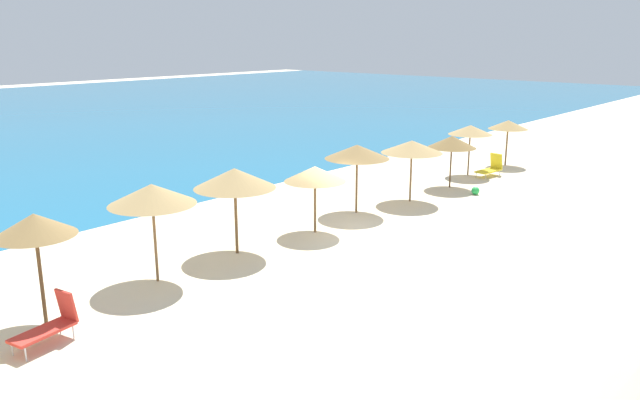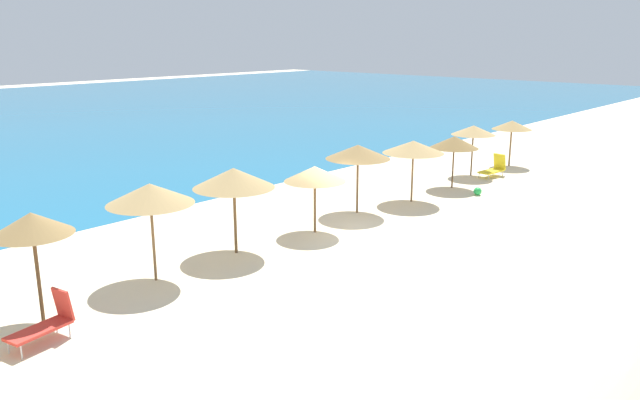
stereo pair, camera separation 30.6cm
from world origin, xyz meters
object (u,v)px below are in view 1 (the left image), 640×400
(beach_ball, at_px, (475,191))
(beach_umbrella_2, at_px, (35,225))
(beach_umbrella_7, at_px, (412,147))
(lounge_chair_0, at_px, (491,168))
(lounge_chair_1, at_px, (50,324))
(beach_umbrella_4, at_px, (235,178))
(beach_umbrella_8, at_px, (452,142))
(beach_umbrella_5, at_px, (315,174))
(beach_umbrella_10, at_px, (508,125))
(beach_umbrella_3, at_px, (152,194))
(beach_umbrella_6, at_px, (357,152))
(beach_umbrella_9, at_px, (470,130))

(beach_ball, bearing_deg, beach_umbrella_2, 174.20)
(beach_umbrella_7, distance_m, lounge_chair_0, 7.16)
(lounge_chair_1, bearing_deg, beach_umbrella_4, -88.24)
(beach_umbrella_2, height_order, beach_umbrella_8, beach_umbrella_2)
(beach_umbrella_2, bearing_deg, beach_umbrella_5, -0.89)
(beach_umbrella_2, relative_size, beach_umbrella_10, 1.14)
(beach_umbrella_3, relative_size, beach_umbrella_10, 1.17)
(beach_umbrella_6, relative_size, beach_umbrella_7, 1.05)
(beach_umbrella_5, relative_size, lounge_chair_1, 1.54)
(beach_umbrella_5, xyz_separation_m, beach_ball, (8.80, -1.74, -1.96))
(beach_umbrella_3, xyz_separation_m, lounge_chair_1, (-3.82, -1.36, -2.08))
(beach_umbrella_5, bearing_deg, beach_umbrella_2, 179.11)
(beach_umbrella_3, relative_size, beach_umbrella_4, 1.02)
(beach_umbrella_10, bearing_deg, beach_umbrella_3, 179.40)
(beach_umbrella_2, xyz_separation_m, lounge_chair_0, (22.66, -0.64, -2.09))
(beach_umbrella_2, relative_size, beach_umbrella_8, 1.16)
(beach_umbrella_2, distance_m, beach_umbrella_6, 12.88)
(beach_umbrella_6, relative_size, beach_ball, 7.65)
(beach_umbrella_3, relative_size, beach_umbrella_7, 1.10)
(beach_umbrella_9, bearing_deg, beach_umbrella_2, -179.16)
(beach_umbrella_9, bearing_deg, beach_umbrella_3, -179.65)
(beach_umbrella_4, height_order, beach_umbrella_6, beach_umbrella_4)
(beach_ball, bearing_deg, beach_umbrella_9, 32.64)
(beach_umbrella_3, bearing_deg, beach_umbrella_9, 0.35)
(beach_umbrella_6, height_order, lounge_chair_1, beach_umbrella_6)
(beach_umbrella_6, height_order, beach_umbrella_7, beach_umbrella_6)
(beach_umbrella_7, height_order, beach_umbrella_10, beach_umbrella_7)
(beach_umbrella_5, xyz_separation_m, beach_umbrella_7, (5.92, -0.17, 0.21))
(beach_umbrella_3, height_order, beach_umbrella_10, beach_umbrella_3)
(lounge_chair_0, distance_m, beach_ball, 4.21)
(beach_umbrella_5, bearing_deg, lounge_chair_1, -174.47)
(lounge_chair_0, bearing_deg, beach_umbrella_6, 90.33)
(beach_umbrella_2, distance_m, lounge_chair_1, 2.36)
(beach_umbrella_3, bearing_deg, lounge_chair_0, -2.52)
(beach_umbrella_4, bearing_deg, beach_umbrella_8, -2.74)
(beach_umbrella_2, height_order, lounge_chair_1, beach_umbrella_2)
(beach_umbrella_4, relative_size, beach_ball, 7.87)
(lounge_chair_1, bearing_deg, beach_umbrella_7, -97.01)
(beach_umbrella_3, xyz_separation_m, beach_umbrella_5, (6.44, -0.36, -0.43))
(beach_umbrella_7, relative_size, beach_ball, 7.31)
(beach_umbrella_7, xyz_separation_m, lounge_chair_1, (-16.18, -0.82, -1.87))
(beach_umbrella_8, distance_m, beach_ball, 2.56)
(lounge_chair_1, bearing_deg, lounge_chair_0, -98.64)
(beach_umbrella_3, xyz_separation_m, beach_umbrella_9, (18.70, 0.11, -0.27))
(beach_umbrella_4, height_order, beach_umbrella_10, beach_umbrella_4)
(beach_umbrella_5, distance_m, lounge_chair_0, 12.94)
(beach_umbrella_4, xyz_separation_m, lounge_chair_1, (-6.93, -1.43, -2.00))
(lounge_chair_0, bearing_deg, beach_umbrella_7, 93.40)
(beach_umbrella_3, bearing_deg, beach_umbrella_7, -2.48)
(beach_umbrella_3, height_order, lounge_chair_1, beach_umbrella_3)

